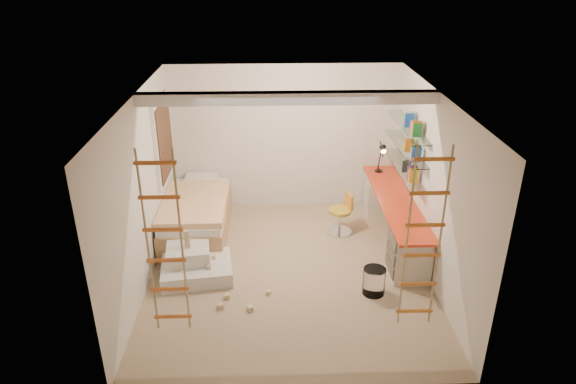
{
  "coord_description": "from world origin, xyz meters",
  "views": [
    {
      "loc": [
        -0.24,
        -6.37,
        4.24
      ],
      "look_at": [
        0.0,
        0.3,
        1.15
      ],
      "focal_mm": 32.0,
      "sensor_mm": 36.0,
      "label": 1
    }
  ],
  "objects_px": {
    "desk": "(393,218)",
    "play_platform": "(194,265)",
    "bed": "(197,215)",
    "swivel_chair": "(341,219)"
  },
  "relations": [
    {
      "from": "desk",
      "to": "bed",
      "type": "relative_size",
      "value": 1.4
    },
    {
      "from": "desk",
      "to": "play_platform",
      "type": "height_order",
      "value": "desk"
    },
    {
      "from": "bed",
      "to": "play_platform",
      "type": "distance_m",
      "value": 1.3
    },
    {
      "from": "swivel_chair",
      "to": "play_platform",
      "type": "bearing_deg",
      "value": -152.58
    },
    {
      "from": "bed",
      "to": "play_platform",
      "type": "relative_size",
      "value": 1.85
    },
    {
      "from": "desk",
      "to": "play_platform",
      "type": "relative_size",
      "value": 2.58
    },
    {
      "from": "desk",
      "to": "swivel_chair",
      "type": "relative_size",
      "value": 3.91
    },
    {
      "from": "bed",
      "to": "play_platform",
      "type": "bearing_deg",
      "value": -84.88
    },
    {
      "from": "bed",
      "to": "play_platform",
      "type": "height_order",
      "value": "bed"
    },
    {
      "from": "desk",
      "to": "swivel_chair",
      "type": "bearing_deg",
      "value": 162.35
    }
  ]
}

